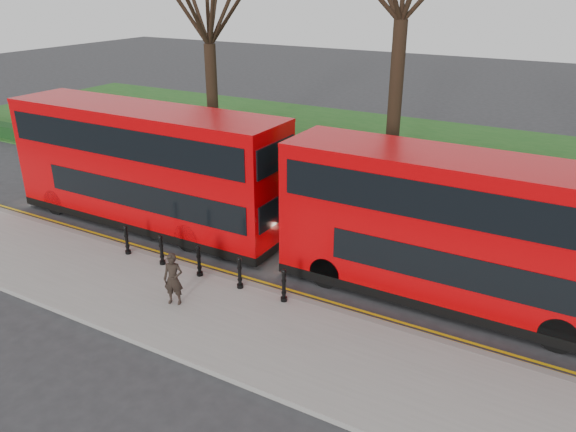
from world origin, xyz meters
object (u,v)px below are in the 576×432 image
Objects in this scene: bus_lead at (146,168)px; pedestrian at (173,279)px; bollard_row at (199,261)px; bus_rear at (470,235)px.

pedestrian is at bearing -41.43° from bus_lead.
bus_rear reaches higher than bollard_row.
bus_rear is at bearing 19.76° from bollard_row.
bus_lead is 7.25× the size of pedestrian.
bollard_row is 0.57× the size of bus_rear.
bollard_row is 0.55× the size of bus_lead.
bus_rear is 7.01× the size of pedestrian.
bus_lead reaches higher than bus_rear.
bus_rear is (7.62, 2.74, 1.59)m from bollard_row.
bus_lead is at bearing -179.46° from bus_rear.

